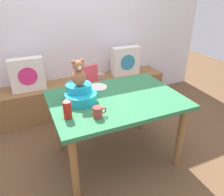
{
  "coord_description": "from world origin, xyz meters",
  "views": [
    {
      "loc": [
        -0.81,
        -1.73,
        1.71
      ],
      "look_at": [
        0.0,
        0.1,
        0.69
      ],
      "focal_mm": 35.01,
      "sensor_mm": 36.0,
      "label": 1
    }
  ],
  "objects_px": {
    "book_stack": "(97,76)",
    "teddy_bear": "(79,73)",
    "pillow_floral_right": "(126,61)",
    "infant_seat_teal": "(80,94)",
    "dinner_plate_near": "(98,87)",
    "ketchup_bottle": "(67,109)",
    "dining_table": "(116,107)",
    "coffee_mug": "(98,112)",
    "pillow_floral_left": "(27,75)",
    "highchair": "(92,88)"
  },
  "relations": [
    {
      "from": "highchair",
      "to": "dinner_plate_near",
      "type": "distance_m",
      "value": 0.53
    },
    {
      "from": "pillow_floral_right",
      "to": "infant_seat_teal",
      "type": "distance_m",
      "value": 1.54
    },
    {
      "from": "book_stack",
      "to": "coffee_mug",
      "type": "bearing_deg",
      "value": -109.84
    },
    {
      "from": "teddy_bear",
      "to": "infant_seat_teal",
      "type": "bearing_deg",
      "value": 90.0
    },
    {
      "from": "dinner_plate_near",
      "to": "ketchup_bottle",
      "type": "bearing_deg",
      "value": -132.77
    },
    {
      "from": "dining_table",
      "to": "coffee_mug",
      "type": "height_order",
      "value": "coffee_mug"
    },
    {
      "from": "book_stack",
      "to": "ketchup_bottle",
      "type": "distance_m",
      "value": 1.62
    },
    {
      "from": "teddy_bear",
      "to": "pillow_floral_right",
      "type": "bearing_deg",
      "value": 46.58
    },
    {
      "from": "pillow_floral_left",
      "to": "pillow_floral_right",
      "type": "distance_m",
      "value": 1.46
    },
    {
      "from": "pillow_floral_right",
      "to": "teddy_bear",
      "type": "relative_size",
      "value": 1.76
    },
    {
      "from": "dinner_plate_near",
      "to": "pillow_floral_right",
      "type": "bearing_deg",
      "value": 48.23
    },
    {
      "from": "ketchup_bottle",
      "to": "coffee_mug",
      "type": "xyz_separation_m",
      "value": [
        0.23,
        -0.09,
        -0.04
      ]
    },
    {
      "from": "pillow_floral_right",
      "to": "teddy_bear",
      "type": "distance_m",
      "value": 1.57
    },
    {
      "from": "teddy_bear",
      "to": "dinner_plate_near",
      "type": "bearing_deg",
      "value": 40.79
    },
    {
      "from": "pillow_floral_right",
      "to": "coffee_mug",
      "type": "bearing_deg",
      "value": -124.64
    },
    {
      "from": "pillow_floral_left",
      "to": "book_stack",
      "type": "xyz_separation_m",
      "value": [
        0.99,
        0.02,
        -0.18
      ]
    },
    {
      "from": "highchair",
      "to": "dinner_plate_near",
      "type": "height_order",
      "value": "highchair"
    },
    {
      "from": "dining_table",
      "to": "teddy_bear",
      "type": "relative_size",
      "value": 5.12
    },
    {
      "from": "pillow_floral_right",
      "to": "dinner_plate_near",
      "type": "relative_size",
      "value": 2.2
    },
    {
      "from": "pillow_floral_left",
      "to": "dinner_plate_near",
      "type": "distance_m",
      "value": 1.11
    },
    {
      "from": "highchair",
      "to": "teddy_bear",
      "type": "height_order",
      "value": "teddy_bear"
    },
    {
      "from": "pillow_floral_left",
      "to": "ketchup_bottle",
      "type": "height_order",
      "value": "ketchup_bottle"
    },
    {
      "from": "book_stack",
      "to": "dining_table",
      "type": "xyz_separation_m",
      "value": [
        -0.24,
        -1.21,
        0.14
      ]
    },
    {
      "from": "highchair",
      "to": "teddy_bear",
      "type": "xyz_separation_m",
      "value": [
        -0.35,
        -0.7,
        0.5
      ]
    },
    {
      "from": "dining_table",
      "to": "ketchup_bottle",
      "type": "height_order",
      "value": "ketchup_bottle"
    },
    {
      "from": "dinner_plate_near",
      "to": "pillow_floral_left",
      "type": "bearing_deg",
      "value": 126.61
    },
    {
      "from": "pillow_floral_left",
      "to": "highchair",
      "type": "distance_m",
      "value": 0.88
    },
    {
      "from": "book_stack",
      "to": "teddy_bear",
      "type": "height_order",
      "value": "teddy_bear"
    },
    {
      "from": "pillow_floral_right",
      "to": "ketchup_bottle",
      "type": "height_order",
      "value": "ketchup_bottle"
    },
    {
      "from": "coffee_mug",
      "to": "pillow_floral_left",
      "type": "bearing_deg",
      "value": 107.29
    },
    {
      "from": "pillow_floral_right",
      "to": "dinner_plate_near",
      "type": "bearing_deg",
      "value": -131.77
    },
    {
      "from": "dining_table",
      "to": "infant_seat_teal",
      "type": "xyz_separation_m",
      "value": [
        -0.34,
        0.08,
        0.17
      ]
    },
    {
      "from": "infant_seat_teal",
      "to": "coffee_mug",
      "type": "distance_m",
      "value": 0.35
    },
    {
      "from": "pillow_floral_left",
      "to": "ketchup_bottle",
      "type": "xyz_separation_m",
      "value": [
        0.22,
        -1.37,
        0.15
      ]
    },
    {
      "from": "pillow_floral_left",
      "to": "pillow_floral_right",
      "type": "relative_size",
      "value": 1.0
    },
    {
      "from": "ketchup_bottle",
      "to": "teddy_bear",
      "type": "bearing_deg",
      "value": 54.29
    },
    {
      "from": "pillow_floral_left",
      "to": "teddy_bear",
      "type": "height_order",
      "value": "teddy_bear"
    },
    {
      "from": "teddy_bear",
      "to": "coffee_mug",
      "type": "bearing_deg",
      "value": -81.74
    },
    {
      "from": "infant_seat_teal",
      "to": "coffee_mug",
      "type": "height_order",
      "value": "infant_seat_teal"
    },
    {
      "from": "infant_seat_teal",
      "to": "dining_table",
      "type": "bearing_deg",
      "value": -12.95
    },
    {
      "from": "highchair",
      "to": "dinner_plate_near",
      "type": "relative_size",
      "value": 3.95
    },
    {
      "from": "teddy_bear",
      "to": "dinner_plate_near",
      "type": "relative_size",
      "value": 1.25
    },
    {
      "from": "pillow_floral_left",
      "to": "dining_table",
      "type": "height_order",
      "value": "pillow_floral_left"
    },
    {
      "from": "pillow_floral_left",
      "to": "book_stack",
      "type": "relative_size",
      "value": 2.2
    },
    {
      "from": "pillow_floral_left",
      "to": "dinner_plate_near",
      "type": "relative_size",
      "value": 2.2
    },
    {
      "from": "infant_seat_teal",
      "to": "teddy_bear",
      "type": "height_order",
      "value": "teddy_bear"
    },
    {
      "from": "pillow_floral_left",
      "to": "infant_seat_teal",
      "type": "bearing_deg",
      "value": -70.08
    },
    {
      "from": "coffee_mug",
      "to": "dining_table",
      "type": "bearing_deg",
      "value": 42.41
    },
    {
      "from": "book_stack",
      "to": "highchair",
      "type": "xyz_separation_m",
      "value": [
        -0.23,
        -0.44,
        0.02
      ]
    },
    {
      "from": "dining_table",
      "to": "coffee_mug",
      "type": "relative_size",
      "value": 10.66
    }
  ]
}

